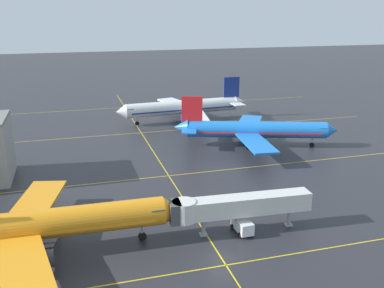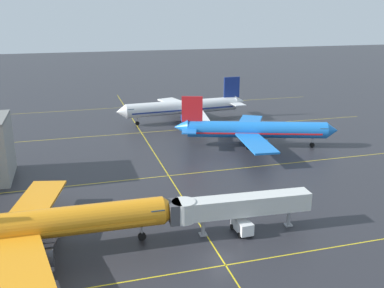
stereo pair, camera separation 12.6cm
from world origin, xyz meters
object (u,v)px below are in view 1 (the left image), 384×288
(service_truck_red_van, at_px, (242,225))
(jet_bridge, at_px, (231,206))
(airliner_front_gate, at_px, (34,226))
(airliner_third_row, at_px, (184,107))
(airliner_second_row, at_px, (254,130))

(service_truck_red_van, relative_size, jet_bridge, 0.20)
(service_truck_red_van, bearing_deg, jet_bridge, 155.62)
(airliner_front_gate, distance_m, service_truck_red_van, 28.55)
(airliner_third_row, distance_m, service_truck_red_van, 66.46)
(airliner_second_row, height_order, service_truck_red_van, airliner_second_row)
(airliner_front_gate, xyz_separation_m, service_truck_red_van, (28.31, -2.23, -2.99))
(airliner_second_row, xyz_separation_m, jet_bridge, (-20.05, -37.08, -0.02))
(airliner_third_row, bearing_deg, service_truck_red_van, -97.76)
(airliner_third_row, bearing_deg, airliner_front_gate, -120.39)
(airliner_front_gate, height_order, airliner_second_row, airliner_front_gate)
(airliner_third_row, xyz_separation_m, jet_bridge, (-10.48, -65.10, -0.09))
(airliner_third_row, xyz_separation_m, service_truck_red_van, (-8.97, -65.79, -2.97))
(airliner_second_row, bearing_deg, airliner_third_row, 108.85)
(airliner_front_gate, bearing_deg, jet_bridge, -3.31)
(service_truck_red_van, distance_m, jet_bridge, 3.33)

